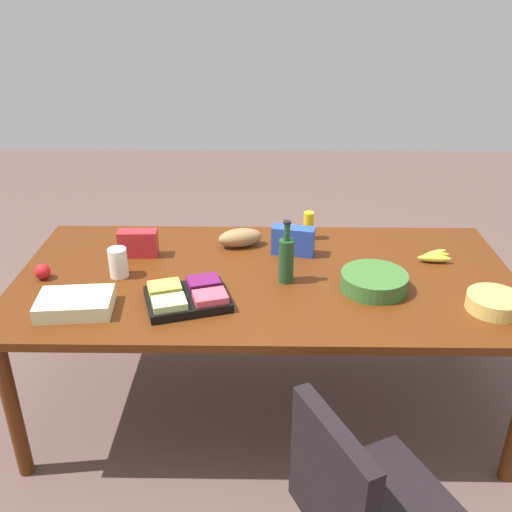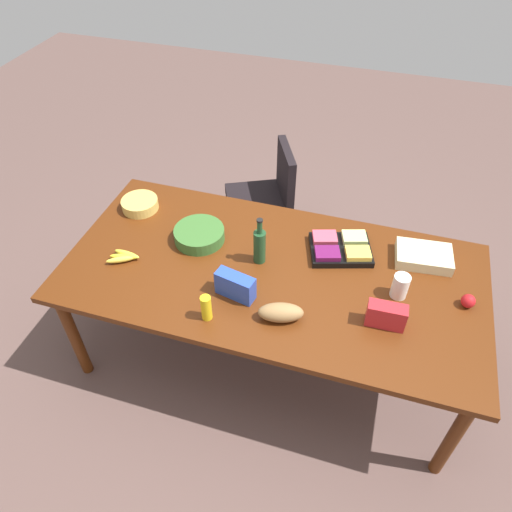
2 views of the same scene
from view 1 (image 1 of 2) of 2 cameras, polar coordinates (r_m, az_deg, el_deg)
The scene contains 14 objects.
ground_plane at distance 3.25m, azimuth 0.88°, elevation -14.34°, with size 10.00×10.00×0.00m, color brown.
conference_table at distance 2.83m, azimuth 0.98°, elevation -3.08°, with size 2.44×1.19×0.79m.
salad_bowl at distance 2.72m, azimuth 11.69°, elevation -2.48°, with size 0.31×0.31×0.08m, color #38672B.
chip_bag_red at distance 3.02m, azimuth -11.68°, elevation 1.24°, with size 0.20×0.08×0.14m, color red.
mustard_bottle at distance 3.17m, azimuth 5.26°, elevation 3.04°, with size 0.06×0.06×0.16m, color yellow.
fruit_platter at distance 2.57m, azimuth -6.87°, elevation -4.07°, with size 0.43×0.37×0.07m.
mayo_jar at distance 2.84m, azimuth -13.59°, elevation -0.64°, with size 0.09×0.09×0.15m, color white.
chip_bowl at distance 2.71m, azimuth 22.68°, elevation -4.31°, with size 0.24×0.24×0.07m, color #D4B354.
chip_bag_blue at distance 2.99m, azimuth 3.72°, elevation 1.54°, with size 0.22×0.08×0.15m, color #2748B3.
banana_bunch at distance 3.07m, azimuth 17.37°, elevation -0.02°, with size 0.18×0.14×0.04m.
wine_bottle at distance 2.69m, azimuth 3.04°, elevation -0.27°, with size 0.09×0.09×0.31m.
bread_loaf at distance 3.08m, azimuth -1.57°, elevation 1.84°, with size 0.24×0.11×0.10m, color #987144.
apple_red at distance 2.94m, azimuth -20.53°, elevation -1.46°, with size 0.08×0.08×0.08m, color red.
sheet_cake at distance 2.62m, azimuth -17.59°, elevation -4.56°, with size 0.32×0.22×0.07m, color beige.
Camera 1 is at (-0.01, -2.47, 2.12)m, focal length 40.09 mm.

